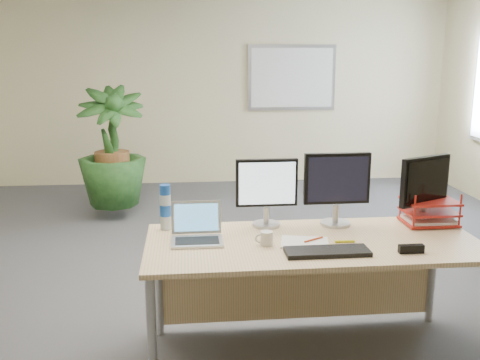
{
  "coord_description": "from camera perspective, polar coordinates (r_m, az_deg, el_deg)",
  "views": [
    {
      "loc": [
        -0.3,
        -3.9,
        1.87
      ],
      "look_at": [
        0.1,
        0.35,
        0.87
      ],
      "focal_mm": 40.0,
      "sensor_mm": 36.0,
      "label": 1
    }
  ],
  "objects": [
    {
      "name": "floor",
      "position": [
        4.33,
        -0.87,
        -12.4
      ],
      "size": [
        8.0,
        8.0,
        0.0
      ],
      "primitive_type": "plane",
      "color": "#454549",
      "rests_on": "ground"
    },
    {
      "name": "stapler",
      "position": [
        3.2,
        17.79,
        -7.01
      ],
      "size": [
        0.14,
        0.04,
        0.05
      ],
      "primitive_type": "cube",
      "rotation": [
        0.0,
        0.0,
        0.01
      ],
      "color": "black",
      "rests_on": "desk"
    },
    {
      "name": "back_wall",
      "position": [
        7.92,
        -3.21,
        9.37
      ],
      "size": [
        7.0,
        0.04,
        2.7
      ],
      "primitive_type": "cube",
      "color": "beige",
      "rests_on": "floor"
    },
    {
      "name": "keyboard",
      "position": [
        3.08,
        9.28,
        -7.54
      ],
      "size": [
        0.48,
        0.16,
        0.03
      ],
      "primitive_type": "cube",
      "rotation": [
        0.0,
        0.0,
        0.01
      ],
      "color": "black",
      "rests_on": "desk"
    },
    {
      "name": "spiral_notebook",
      "position": [
        3.22,
        6.91,
        -6.65
      ],
      "size": [
        0.32,
        0.26,
        0.01
      ],
      "primitive_type": "cube",
      "rotation": [
        0.0,
        0.0,
        -0.21
      ],
      "color": "white",
      "rests_on": "desk"
    },
    {
      "name": "water_bottle",
      "position": [
        3.45,
        -7.95,
        -2.98
      ],
      "size": [
        0.08,
        0.08,
        0.29
      ],
      "color": "silver",
      "rests_on": "desk"
    },
    {
      "name": "yellow_highlighter",
      "position": [
        3.27,
        11.12,
        -6.44
      ],
      "size": [
        0.12,
        0.02,
        0.02
      ],
      "primitive_type": "cylinder",
      "rotation": [
        0.0,
        1.57,
        -0.03
      ],
      "color": "yellow",
      "rests_on": "desk"
    },
    {
      "name": "orange_pen",
      "position": [
        3.25,
        7.86,
        -6.29
      ],
      "size": [
        0.13,
        0.08,
        0.01
      ],
      "primitive_type": "cylinder",
      "rotation": [
        0.0,
        1.57,
        0.54
      ],
      "color": "#D34317",
      "rests_on": "spiral_notebook"
    },
    {
      "name": "whiteboard",
      "position": [
        8.01,
        5.54,
        10.8
      ],
      "size": [
        1.3,
        0.04,
        0.95
      ],
      "color": "#A9A8AD",
      "rests_on": "back_wall"
    },
    {
      "name": "letter_tray",
      "position": [
        3.76,
        19.52,
        -3.39
      ],
      "size": [
        0.34,
        0.26,
        0.16
      ],
      "color": "#AF1D15",
      "rests_on": "desk"
    },
    {
      "name": "monitor_dark",
      "position": [
        3.68,
        19.11,
        -0.61
      ],
      "size": [
        0.39,
        0.21,
        0.46
      ],
      "color": "#AEAEB3",
      "rests_on": "desk"
    },
    {
      "name": "laptop",
      "position": [
        3.26,
        -4.64,
        -5.4
      ],
      "size": [
        0.31,
        0.27,
        0.22
      ],
      "color": "silver",
      "rests_on": "desk"
    },
    {
      "name": "coffee_mug",
      "position": [
        3.17,
        2.81,
        -6.22
      ],
      "size": [
        0.11,
        0.07,
        0.08
      ],
      "color": "silver",
      "rests_on": "desk"
    },
    {
      "name": "desk",
      "position": [
        3.44,
        7.31,
        -8.39
      ],
      "size": [
        2.03,
        0.87,
        0.78
      ],
      "color": "tan",
      "rests_on": "floor"
    },
    {
      "name": "floor_plant",
      "position": [
        6.36,
        -13.5,
        2.65
      ],
      "size": [
        0.95,
        0.95,
        1.5
      ],
      "primitive_type": "imported",
      "rotation": [
        0.0,
        0.0,
        0.15
      ],
      "color": "#153A15",
      "rests_on": "floor"
    },
    {
      "name": "monitor_left",
      "position": [
        3.46,
        2.86,
        -0.86
      ],
      "size": [
        0.4,
        0.18,
        0.45
      ],
      "color": "#AEAEB3",
      "rests_on": "desk"
    },
    {
      "name": "monitor_right",
      "position": [
        3.53,
        10.29,
        -0.45
      ],
      "size": [
        0.43,
        0.2,
        0.48
      ],
      "color": "#AEAEB3",
      "rests_on": "desk"
    }
  ]
}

